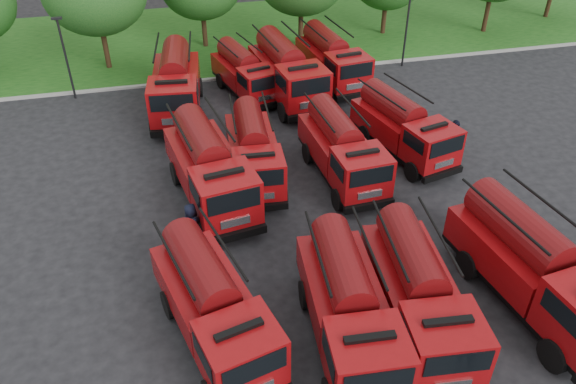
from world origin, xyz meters
name	(u,v)px	position (x,y,z in m)	size (l,w,h in m)	color
ground	(297,249)	(0.00, 0.00, 0.00)	(140.00, 140.00, 0.00)	black
lawn	(216,36)	(0.00, 26.00, 0.06)	(70.00, 16.00, 0.12)	#144412
curb	(231,77)	(0.00, 17.90, 0.07)	(70.00, 0.30, 0.14)	gray
lamp_post_0	(65,54)	(-10.00, 17.20, 2.90)	(0.60, 0.25, 5.11)	black
lamp_post_1	(407,25)	(12.00, 17.20, 2.90)	(0.60, 0.25, 5.11)	black
fire_truck_0	(213,305)	(-3.90, -3.84, 1.58)	(3.98, 7.27, 3.14)	black
fire_truck_1	(348,306)	(0.48, -4.95, 1.60)	(3.00, 7.14, 3.17)	black
fire_truck_2	(418,293)	(3.03, -4.93, 1.60)	(3.13, 7.19, 3.18)	black
fire_truck_3	(535,266)	(7.58, -4.82, 1.74)	(3.60, 7.88, 3.46)	black
fire_truck_4	(209,168)	(-3.00, 4.44, 1.73)	(3.75, 7.85, 3.43)	black
fire_truck_5	(253,151)	(-0.72, 5.78, 1.53)	(2.85, 6.84, 3.04)	black
fire_truck_6	(342,149)	(3.46, 4.85, 1.58)	(2.89, 7.03, 3.14)	black
fire_truck_7	(403,127)	(7.25, 6.29, 1.54)	(3.86, 7.10, 3.07)	black
fire_truck_8	(176,84)	(-3.81, 13.87, 1.77)	(3.51, 7.96, 3.51)	black
fire_truck_9	(245,73)	(0.51, 15.27, 1.45)	(3.65, 6.65, 2.88)	black
fire_truck_10	(287,71)	(2.93, 14.08, 1.79)	(3.63, 8.06, 3.55)	black
fire_truck_11	(332,59)	(6.31, 15.70, 1.63)	(3.32, 7.37, 3.24)	black
firefighter_4	(194,242)	(-4.16, 1.49, 0.00)	(0.96, 0.63, 1.97)	black
firefighter_5	(452,146)	(10.24, 6.21, 0.00)	(1.48, 0.64, 1.59)	black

